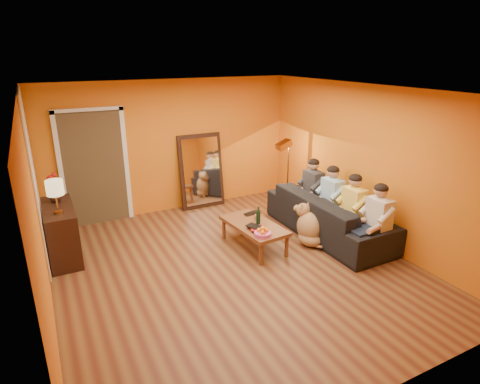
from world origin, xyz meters
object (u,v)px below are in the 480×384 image
table_lamp (56,197)px  vase (55,196)px  wine_bottle (258,216)px  coffee_table (254,236)px  sideboard (61,232)px  sofa (329,215)px  person_mid_right (332,199)px  tumbler (257,217)px  floor_lamp (288,177)px  mirror_frame (201,171)px  dog (309,224)px  laptop (253,214)px  person_mid_left (353,209)px  person_far_left (378,221)px  person_far_right (313,190)px

table_lamp → vase: size_ratio=2.68×
wine_bottle → coffee_table: bearing=135.0°
sideboard → sofa: size_ratio=0.46×
vase → person_mid_right: bearing=-17.8°
coffee_table → tumbler: (0.12, 0.12, 0.26)m
sofa → floor_lamp: (-0.02, 1.29, 0.35)m
mirror_frame → wine_bottle: bearing=-87.7°
table_lamp → sofa: table_lamp is taller
table_lamp → dog: bearing=-16.6°
tumbler → laptop: tumbler is taller
tumbler → coffee_table: bearing=-135.0°
person_mid_right → vase: (-4.37, 1.40, 0.34)m
person_mid_right → floor_lamp: bearing=97.0°
sofa → wine_bottle: bearing=85.3°
person_mid_left → vase: (-4.37, 1.95, 0.34)m
dog → person_mid_right: (0.66, 0.25, 0.25)m
person_far_left → wine_bottle: person_far_left is taller
wine_bottle → mirror_frame: bearing=92.3°
sofa → vase: (-4.24, 1.50, 0.57)m
coffee_table → floor_lamp: size_ratio=0.85×
person_mid_left → floor_lamp: bearing=94.8°
person_far_left → person_mid_left: 0.55m
sofa → person_mid_right: (0.13, 0.10, 0.24)m
person_far_left → laptop: bearing=132.0°
vase → coffee_table: bearing=-25.3°
person_far_left → dog: bearing=127.9°
person_mid_left → person_far_right: size_ratio=1.00×
table_lamp → vase: 0.57m
person_mid_right → vase: bearing=162.2°
table_lamp → person_mid_right: 4.48m
mirror_frame → sideboard: (-2.79, -1.08, -0.34)m
floor_lamp → dog: (-0.51, -1.44, -0.36)m
floor_lamp → wine_bottle: floor_lamp is taller
person_far_right → laptop: person_far_right is taller
tumbler → sofa: bearing=-12.3°
table_lamp → person_far_right: 4.41m
laptop → person_mid_left: bearing=-45.7°
person_mid_left → laptop: (-1.36, 0.96, -0.18)m
sofa → tumbler: sofa is taller
mirror_frame → person_mid_left: 3.20m
person_mid_left → wine_bottle: (-1.49, 0.56, -0.03)m
coffee_table → tumbler: 0.31m
person_far_right → vase: size_ratio=6.41×
coffee_table → tumbler: tumbler is taller
sofa → wine_bottle: 1.38m
tumbler → person_mid_right: bearing=-7.3°
sideboard → person_mid_right: bearing=-14.7°
sideboard → sofa: 4.42m
tumbler → person_far_right: bearing=14.5°
table_lamp → mirror_frame: bearing=26.3°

